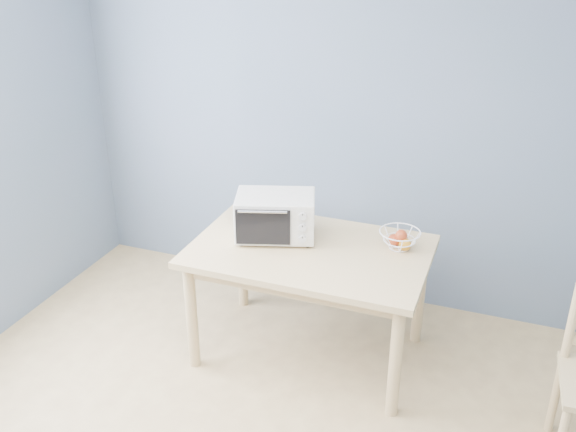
% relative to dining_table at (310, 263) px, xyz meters
% --- Properties ---
extents(room, '(4.01, 4.51, 2.61)m').
position_rel_dining_table_xyz_m(room, '(0.01, -1.41, 0.65)').
color(room, tan).
rests_on(room, ground).
extents(dining_table, '(1.40, 0.90, 0.75)m').
position_rel_dining_table_xyz_m(dining_table, '(0.00, 0.00, 0.00)').
color(dining_table, tan).
rests_on(dining_table, ground).
extents(toaster_oven, '(0.55, 0.47, 0.28)m').
position_rel_dining_table_xyz_m(toaster_oven, '(-0.26, 0.06, 0.25)').
color(toaster_oven, beige).
rests_on(toaster_oven, dining_table).
extents(fruit_basket, '(0.31, 0.31, 0.12)m').
position_rel_dining_table_xyz_m(fruit_basket, '(0.50, 0.19, 0.16)').
color(fruit_basket, white).
rests_on(fruit_basket, dining_table).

